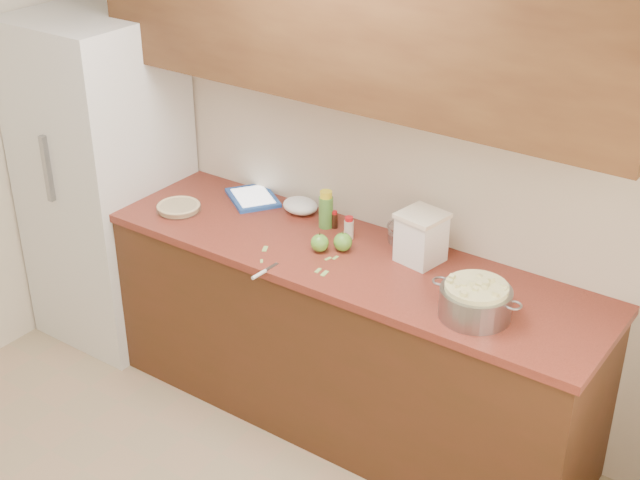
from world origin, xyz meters
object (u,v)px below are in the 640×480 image
Objects in this scene: colander at (475,301)px; tablet at (253,198)px; pie at (179,207)px; flour_canister at (421,237)px.

colander is 1.46m from tablet.
pie is 0.62× the size of tablet.
tablet is (0.22, 0.32, -0.01)m from pie.
pie is 1.26m from flour_canister.
colander reaches higher than pie.
flour_canister reaches higher than colander.
pie is at bearing -168.46° from flour_canister.
colander reaches higher than tablet.
flour_canister is at bearing 11.54° from pie.
colander is at bearing -34.28° from flour_canister.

